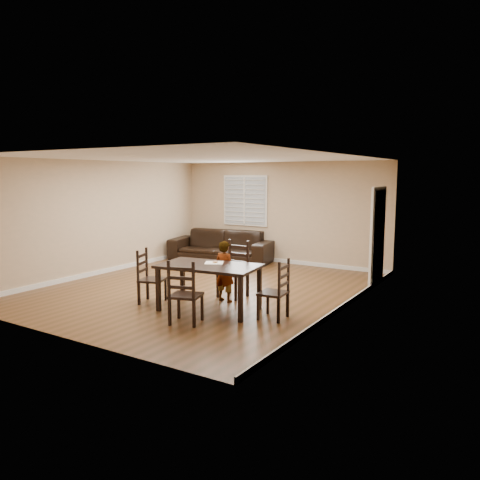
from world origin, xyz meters
name	(u,v)px	position (x,y,z in m)	size (l,w,h in m)	color
ground	(204,289)	(0.00, 0.00, 0.00)	(7.00, 7.00, 0.00)	brown
room	(210,202)	(0.04, 0.18, 1.81)	(6.04, 7.04, 2.72)	tan
dining_table	(209,270)	(1.00, -1.22, 0.72)	(1.84, 1.20, 0.81)	black
chair_near	(237,271)	(0.88, -0.13, 0.50)	(0.51, 0.48, 1.10)	black
chair_far	(183,296)	(1.14, -2.12, 0.47)	(0.58, 0.56, 1.04)	black
chair_left	(146,278)	(-0.29, -1.42, 0.46)	(0.55, 0.57, 1.00)	black
chair_right	(280,293)	(2.30, -1.05, 0.45)	(0.45, 0.48, 1.00)	black
child	(225,271)	(0.92, -0.60, 0.58)	(0.42, 0.28, 1.15)	gray
napkin	(214,263)	(0.98, -1.03, 0.81)	(0.32, 0.32, 0.00)	white
donut	(215,262)	(1.00, -1.03, 0.83)	(0.09, 0.09, 0.03)	#CE8E4A
sofa	(221,246)	(-1.52, 2.88, 0.42)	(2.85, 1.11, 0.83)	black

